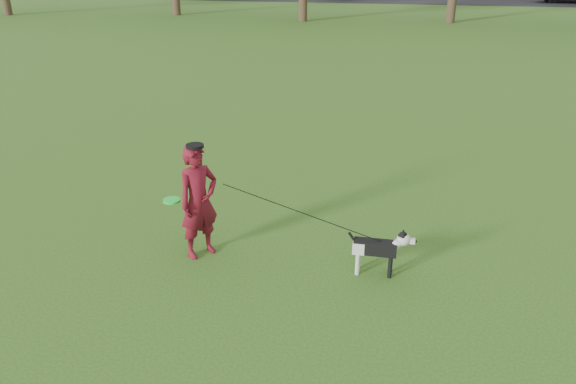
# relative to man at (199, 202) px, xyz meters

# --- Properties ---
(ground) EXTENTS (120.00, 120.00, 0.00)m
(ground) POSITION_rel_man_xyz_m (0.99, 0.08, -0.79)
(ground) COLOR #285116
(ground) RESTS_ON ground
(man) EXTENTS (0.65, 0.68, 1.57)m
(man) POSITION_rel_man_xyz_m (0.00, 0.00, 0.00)
(man) COLOR maroon
(man) RESTS_ON ground
(dog) EXTENTS (0.86, 0.17, 0.65)m
(dog) POSITION_rel_man_xyz_m (2.41, -0.06, -0.39)
(dog) COLOR black
(dog) RESTS_ON ground
(man_held_items) EXTENTS (2.97, 0.35, 1.14)m
(man_held_items) POSITION_rel_man_xyz_m (1.18, -0.06, 0.06)
(man_held_items) COLOR #1CE033
(man_held_items) RESTS_ON ground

